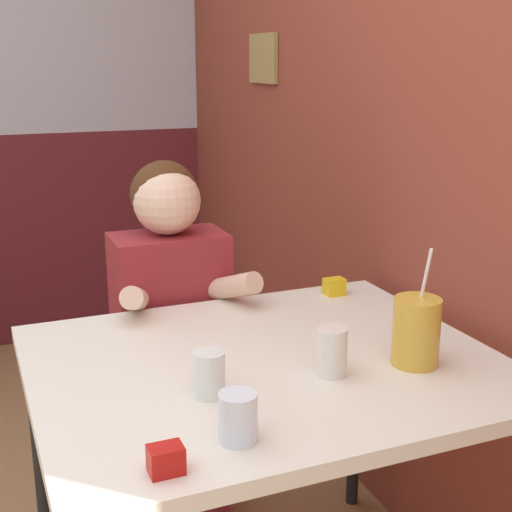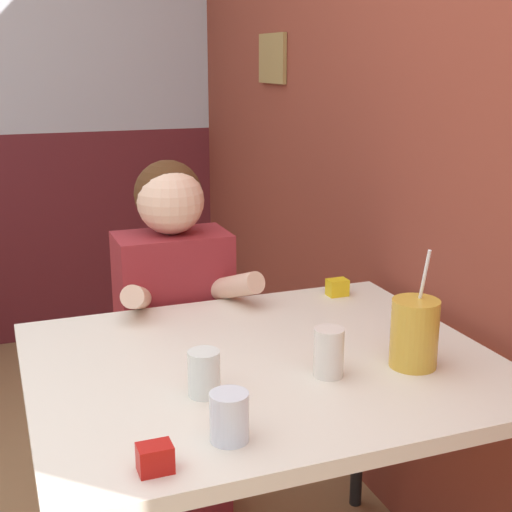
# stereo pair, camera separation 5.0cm
# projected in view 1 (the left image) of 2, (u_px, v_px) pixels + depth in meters

# --- Properties ---
(brick_wall_right) EXTENTS (0.08, 4.67, 2.70)m
(brick_wall_right) POSITION_uv_depth(u_px,v_px,m) (314.00, 90.00, 2.64)
(brick_wall_right) COLOR brown
(brick_wall_right) RESTS_ON ground_plane
(main_table) EXTENTS (1.08, 0.90, 0.78)m
(main_table) POSITION_uv_depth(u_px,v_px,m) (266.00, 384.00, 1.70)
(main_table) COLOR beige
(main_table) RESTS_ON ground_plane
(person_seated) EXTENTS (0.42, 0.40, 1.18)m
(person_seated) POSITION_uv_depth(u_px,v_px,m) (172.00, 341.00, 2.21)
(person_seated) COLOR maroon
(person_seated) RESTS_ON ground_plane
(cocktail_pitcher) EXTENTS (0.11, 0.11, 0.28)m
(cocktail_pitcher) POSITION_uv_depth(u_px,v_px,m) (416.00, 331.00, 1.63)
(cocktail_pitcher) COLOR gold
(cocktail_pitcher) RESTS_ON main_table
(glass_near_pitcher) EXTENTS (0.07, 0.07, 0.09)m
(glass_near_pitcher) POSITION_uv_depth(u_px,v_px,m) (238.00, 417.00, 1.31)
(glass_near_pitcher) COLOR silver
(glass_near_pitcher) RESTS_ON main_table
(glass_center) EXTENTS (0.07, 0.07, 0.10)m
(glass_center) POSITION_uv_depth(u_px,v_px,m) (209.00, 374.00, 1.49)
(glass_center) COLOR silver
(glass_center) RESTS_ON main_table
(glass_far_side) EXTENTS (0.07, 0.07, 0.11)m
(glass_far_side) POSITION_uv_depth(u_px,v_px,m) (332.00, 351.00, 1.58)
(glass_far_side) COLOR silver
(glass_far_side) RESTS_ON main_table
(condiment_ketchup) EXTENTS (0.06, 0.04, 0.05)m
(condiment_ketchup) POSITION_uv_depth(u_px,v_px,m) (166.00, 460.00, 1.21)
(condiment_ketchup) COLOR #B7140F
(condiment_ketchup) RESTS_ON main_table
(condiment_mustard) EXTENTS (0.06, 0.04, 0.05)m
(condiment_mustard) POSITION_uv_depth(u_px,v_px,m) (334.00, 287.00, 2.13)
(condiment_mustard) COLOR yellow
(condiment_mustard) RESTS_ON main_table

